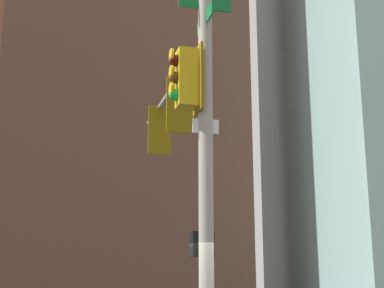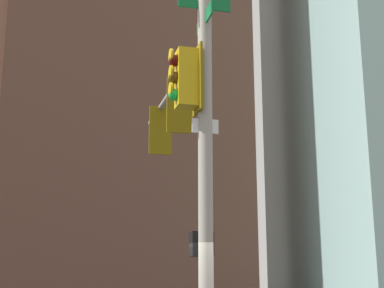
{
  "view_description": "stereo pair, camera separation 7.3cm",
  "coord_description": "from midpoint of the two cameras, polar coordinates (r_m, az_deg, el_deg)",
  "views": [
    {
      "loc": [
        -8.46,
        2.15,
        1.93
      ],
      "look_at": [
        1.34,
        0.51,
        4.3
      ],
      "focal_mm": 53.24,
      "sensor_mm": 36.0,
      "label": 1
    },
    {
      "loc": [
        -8.47,
        2.08,
        1.93
      ],
      "look_at": [
        1.34,
        0.51,
        4.3
      ],
      "focal_mm": 53.24,
      "sensor_mm": 36.0,
      "label": 2
    }
  ],
  "objects": [
    {
      "name": "building_brick_farside",
      "position": [
        75.13,
        -10.89,
        0.3
      ],
      "size": [
        16.81,
        17.09,
        38.88
      ],
      "primitive_type": "cube",
      "color": "brown",
      "rests_on": "ground_plane"
    },
    {
      "name": "building_brick_midblock",
      "position": [
        59.23,
        -17.46,
        9.34
      ],
      "size": [
        16.38,
        14.64,
        48.45
      ],
      "primitive_type": "cube",
      "color": "#845B47",
      "rests_on": "ground_plane"
    },
    {
      "name": "building_brick_nearside",
      "position": [
        59.52,
        -6.28,
        12.3
      ],
      "size": [
        21.02,
        20.03,
        55.37
      ],
      "primitive_type": "cube",
      "color": "brown",
      "rests_on": "ground_plane"
    },
    {
      "name": "signal_pole_assembly",
      "position": [
        10.58,
        -0.53,
        0.94
      ],
      "size": [
        5.83,
        1.09,
        6.87
      ],
      "rotation": [
        0.0,
        0.0,
        0.09
      ],
      "color": "#9E998C",
      "rests_on": "ground_plane"
    }
  ]
}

